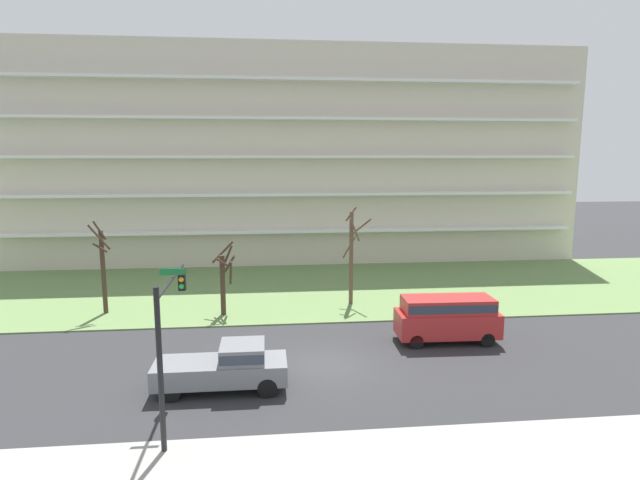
# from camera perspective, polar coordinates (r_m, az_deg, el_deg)

# --- Properties ---
(ground) EXTENTS (160.00, 160.00, 0.00)m
(ground) POSITION_cam_1_polar(r_m,az_deg,el_deg) (24.54, 0.58, -13.65)
(ground) COLOR #2D2D30
(sidewalk_curb_near) EXTENTS (80.00, 4.00, 0.15)m
(sidewalk_curb_near) POSITION_cam_1_polar(r_m,az_deg,el_deg) (17.47, 3.80, -23.60)
(sidewalk_curb_near) COLOR #99968E
(sidewalk_curb_near) RESTS_ON ground
(grass_lawn_strip) EXTENTS (80.00, 16.00, 0.08)m
(grass_lawn_strip) POSITION_cam_1_polar(r_m,az_deg,el_deg) (37.76, -1.82, -5.34)
(grass_lawn_strip) COLOR #66844C
(grass_lawn_strip) RESTS_ON ground
(apartment_building) EXTENTS (50.93, 11.33, 18.93)m
(apartment_building) POSITION_cam_1_polar(r_m,az_deg,el_deg) (49.71, -2.98, 9.14)
(apartment_building) COLOR beige
(apartment_building) RESTS_ON ground
(tree_far_left) EXTENTS (1.23, 0.83, 5.79)m
(tree_far_left) POSITION_cam_1_polar(r_m,az_deg,el_deg) (33.78, -22.75, -2.87)
(tree_far_left) COLOR #423023
(tree_far_left) RESTS_ON ground
(tree_left) EXTENTS (1.50, 1.34, 4.47)m
(tree_left) POSITION_cam_1_polar(r_m,az_deg,el_deg) (31.63, -10.51, -4.19)
(tree_left) COLOR #423023
(tree_left) RESTS_ON ground
(tree_center) EXTENTS (1.80, 1.79, 6.34)m
(tree_center) POSITION_cam_1_polar(r_m,az_deg,el_deg) (33.19, 3.52, -1.54)
(tree_center) COLOR brown
(tree_center) RESTS_ON ground
(pickup_gray_near_left) EXTENTS (5.40, 2.00, 1.95)m
(pickup_gray_near_left) POSITION_cam_1_polar(r_m,az_deg,el_deg) (22.23, -10.21, -13.47)
(pickup_gray_near_left) COLOR slate
(pickup_gray_near_left) RESTS_ON ground
(van_red_center_left) EXTENTS (5.26, 2.15, 2.36)m
(van_red_center_left) POSITION_cam_1_polar(r_m,az_deg,el_deg) (27.82, 13.81, -8.07)
(van_red_center_left) COLOR #B22828
(van_red_center_left) RESTS_ON ground
(traffic_signal_mast) EXTENTS (0.90, 5.16, 5.58)m
(traffic_signal_mast) POSITION_cam_1_polar(r_m,az_deg,el_deg) (18.91, -16.21, -8.69)
(traffic_signal_mast) COLOR black
(traffic_signal_mast) RESTS_ON ground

